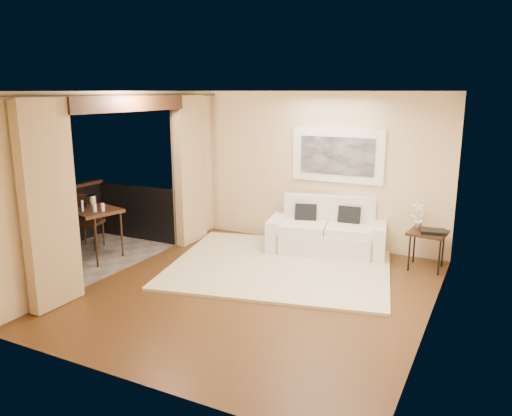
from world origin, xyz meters
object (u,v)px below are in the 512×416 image
Objects in this scene: balcony_chair_far at (85,217)px; ice_bucket at (92,201)px; sofa at (327,233)px; side_table at (428,235)px; orchid at (419,215)px; balcony_chair_near at (20,234)px; bistro_table at (94,214)px.

balcony_chair_far is 0.53m from ice_bucket.
side_table is at bearing -15.07° from sofa.
balcony_chair_near is (-5.33, -3.04, -0.22)m from orchid.
ice_bucket reaches higher than balcony_chair_near.
bistro_table is 4.33× the size of ice_bucket.
sofa is at bearing -172.76° from balcony_chair_far.
ice_bucket reaches higher than sofa.
orchid is (1.47, 0.06, 0.48)m from sofa.
bistro_table is 1.13m from balcony_chair_near.
orchid is at bearing -178.69° from balcony_chair_far.
balcony_chair_far is (-5.41, -1.67, 0.04)m from side_table.
ice_bucket is (-3.40, -1.94, 0.60)m from sofa.
side_table is 0.36m from orchid.
orchid is 6.14m from balcony_chair_near.
balcony_chair_far is 1.23m from balcony_chair_near.
orchid is at bearing 23.92° from bistro_table.
balcony_chair_near is at bearing -152.27° from side_table.
ice_bucket is (-5.05, -1.85, 0.40)m from side_table.
ice_bucket reaches higher than orchid.
side_table is 3.00× the size of ice_bucket.
bistro_table is at bearing 63.64° from balcony_chair_near.
orchid is at bearing -9.79° from sofa.
side_table is at bearing 179.34° from balcony_chair_far.
orchid reaches higher than balcony_chair_far.
balcony_chair_far is (-0.50, 0.28, -0.17)m from bistro_table.
balcony_chair_near reaches higher than side_table.
sofa is at bearing 29.68° from ice_bucket.
side_table is 1.38× the size of orchid.
balcony_chair_near is 1.19m from ice_bucket.
balcony_chair_near is at bearing -150.31° from orchid.
balcony_chair_near is at bearing -154.30° from sofa.
balcony_chair_far reaches higher than side_table.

